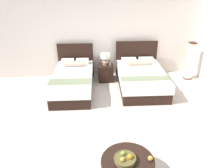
% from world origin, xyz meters
% --- Properties ---
extents(ground_plane, '(9.98, 9.32, 0.02)m').
position_xyz_m(ground_plane, '(0.00, 0.00, -0.01)').
color(ground_plane, beige).
extents(wall_back, '(9.98, 0.12, 2.73)m').
position_xyz_m(wall_back, '(0.00, 2.86, 1.37)').
color(wall_back, silver).
rests_on(wall_back, ground).
extents(bed_near_window, '(1.20, 2.21, 1.15)m').
position_xyz_m(bed_near_window, '(-1.01, 1.69, 0.32)').
color(bed_near_window, black).
rests_on(bed_near_window, ground).
extents(bed_near_corner, '(1.43, 2.16, 1.18)m').
position_xyz_m(bed_near_corner, '(1.01, 1.69, 0.31)').
color(bed_near_corner, black).
rests_on(bed_near_corner, ground).
extents(nightstand, '(0.47, 0.50, 0.53)m').
position_xyz_m(nightstand, '(-0.02, 2.29, 0.27)').
color(nightstand, black).
rests_on(nightstand, ground).
extents(table_lamp, '(0.30, 0.30, 0.38)m').
position_xyz_m(table_lamp, '(-0.02, 2.31, 0.76)').
color(table_lamp, tan).
rests_on(table_lamp, nightstand).
extents(vase, '(0.08, 0.08, 0.14)m').
position_xyz_m(vase, '(0.12, 2.25, 0.60)').
color(vase, gray).
rests_on(vase, nightstand).
extents(coffee_table, '(0.85, 0.85, 0.43)m').
position_xyz_m(coffee_table, '(0.06, -1.64, 0.33)').
color(coffee_table, black).
rests_on(coffee_table, ground).
extents(fruit_bowl, '(0.35, 0.35, 0.14)m').
position_xyz_m(fruit_bowl, '(0.02, -1.66, 0.48)').
color(fruit_bowl, brown).
rests_on(fruit_bowl, coffee_table).
extents(loose_apple, '(0.08, 0.08, 0.08)m').
position_xyz_m(loose_apple, '(0.41, -1.67, 0.47)').
color(loose_apple, gold).
rests_on(loose_apple, coffee_table).
extents(floor_lamp_corner, '(0.23, 0.23, 1.23)m').
position_xyz_m(floor_lamp_corner, '(2.72, 2.18, 0.61)').
color(floor_lamp_corner, '#3C1A0F').
rests_on(floor_lamp_corner, ground).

